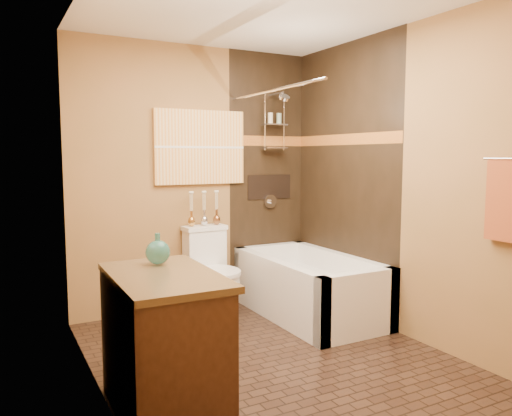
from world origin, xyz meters
TOP-DOWN VIEW (x-y plane):
  - floor at (0.00, 0.00)m, footprint 3.00×3.00m
  - wall_left at (-1.20, 0.00)m, footprint 0.02×3.00m
  - wall_right at (1.20, 0.00)m, footprint 0.02×3.00m
  - wall_back at (0.00, 1.50)m, footprint 2.40×0.02m
  - wall_front at (0.00, -1.50)m, footprint 2.40×0.02m
  - ceiling at (0.00, 0.00)m, footprint 3.00×3.00m
  - alcove_tile_back at (0.78, 1.49)m, footprint 0.85×0.01m
  - alcove_tile_right at (1.19, 0.75)m, footprint 0.01×1.50m
  - mosaic_band_back at (0.78, 1.48)m, footprint 0.85×0.01m
  - mosaic_band_right at (1.18, 0.75)m, footprint 0.01×1.50m
  - alcove_niche at (0.80, 1.48)m, footprint 0.50×0.01m
  - shower_fixtures at (0.80, 1.38)m, footprint 0.24×0.33m
  - curtain_rod at (0.40, 0.75)m, footprint 0.03×1.55m
  - towel_rust at (1.16, -0.92)m, footprint 0.05×0.22m
  - sunset_painting at (0.03, 1.48)m, footprint 0.90×0.04m
  - vanity_mirror at (-1.19, -0.32)m, footprint 0.01×1.00m
  - bathtub at (0.80, 0.75)m, footprint 0.80×1.50m
  - toilet at (0.03, 1.21)m, footprint 0.42×0.61m
  - vanity at (-0.92, -0.32)m, footprint 0.58×0.93m
  - teal_bottle at (-0.87, -0.08)m, footprint 0.20×0.20m
  - bud_vases at (0.03, 1.39)m, footprint 0.33×0.07m

SIDE VIEW (x-z plane):
  - floor at x=0.00m, z-range 0.00..0.00m
  - bathtub at x=0.80m, z-range -0.05..0.50m
  - vanity at x=-0.92m, z-range 0.00..0.81m
  - toilet at x=0.03m, z-range 0.00..0.81m
  - teal_bottle at x=-0.87m, z-range 0.79..1.03m
  - bud_vases at x=0.03m, z-range 0.82..1.14m
  - alcove_niche at x=0.80m, z-range 1.02..1.27m
  - towel_rust at x=1.16m, z-range 0.92..1.44m
  - wall_left at x=-1.20m, z-range 0.00..2.50m
  - wall_right at x=1.20m, z-range 0.00..2.50m
  - wall_back at x=0.00m, z-range 0.00..2.50m
  - wall_front at x=0.00m, z-range 0.00..2.50m
  - alcove_tile_back at x=0.78m, z-range 0.00..2.50m
  - alcove_tile_right at x=1.19m, z-range 0.00..2.50m
  - vanity_mirror at x=-1.19m, z-range 1.05..1.95m
  - sunset_painting at x=0.03m, z-range 1.20..1.90m
  - mosaic_band_back at x=0.78m, z-range 1.57..1.67m
  - mosaic_band_right at x=1.18m, z-range 1.57..1.67m
  - shower_fixtures at x=0.80m, z-range 1.08..2.25m
  - curtain_rod at x=0.40m, z-range 2.01..2.03m
  - ceiling at x=0.00m, z-range 2.50..2.50m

